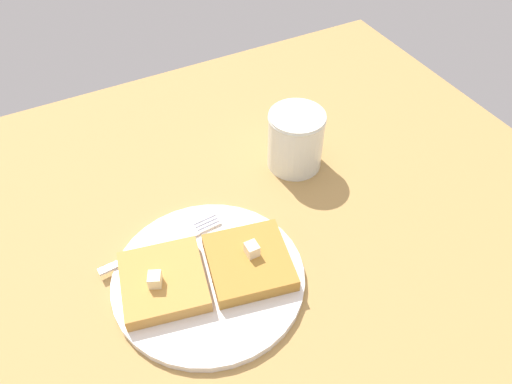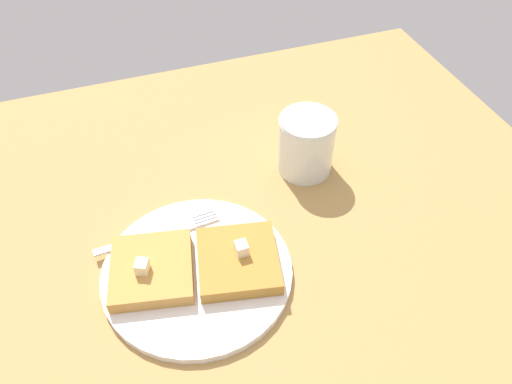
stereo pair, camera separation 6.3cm
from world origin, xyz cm
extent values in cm
cube|color=#A98148|center=(0.00, 0.00, 1.22)|extent=(99.01, 99.01, 2.45)
cylinder|color=silver|center=(-4.82, 4.72, 2.97)|extent=(22.69, 22.69, 1.04)
torus|color=#533822|center=(-4.82, 4.72, 3.09)|extent=(22.69, 22.69, 0.80)
cube|color=#BE863E|center=(-9.90, 5.78, 4.40)|extent=(11.18, 11.40, 1.83)
cube|color=#AB782F|center=(0.27, 3.66, 4.40)|extent=(11.18, 11.40, 1.83)
cube|color=beige|center=(-10.85, 5.24, 6.11)|extent=(1.94, 2.02, 1.57)
cube|color=#F8E8C8|center=(0.57, 4.00, 6.11)|extent=(1.41, 1.57, 1.57)
cube|color=silver|center=(-11.16, 11.30, 3.67)|extent=(10.04, 1.62, 0.36)
cube|color=silver|center=(-4.78, 11.75, 3.67)|extent=(2.95, 2.40, 0.36)
cube|color=silver|center=(-1.84, 12.79, 3.67)|extent=(3.21, 0.55, 0.36)
cube|color=silver|center=(-1.81, 12.24, 3.67)|extent=(3.21, 0.55, 0.36)
cube|color=silver|center=(-1.77, 11.70, 3.67)|extent=(3.21, 0.55, 0.36)
cube|color=silver|center=(-1.73, 11.15, 3.67)|extent=(3.21, 0.55, 0.36)
cylinder|color=#442305|center=(14.62, 17.83, 5.77)|extent=(7.23, 7.23, 6.64)
cylinder|color=silver|center=(14.62, 17.83, 6.85)|extent=(7.86, 7.86, 8.81)
torus|color=silver|center=(14.62, 17.83, 10.81)|extent=(8.04, 8.04, 0.50)
camera|label=1|loc=(-15.35, -27.62, 52.48)|focal=35.00mm
camera|label=2|loc=(-9.55, -30.12, 52.48)|focal=35.00mm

